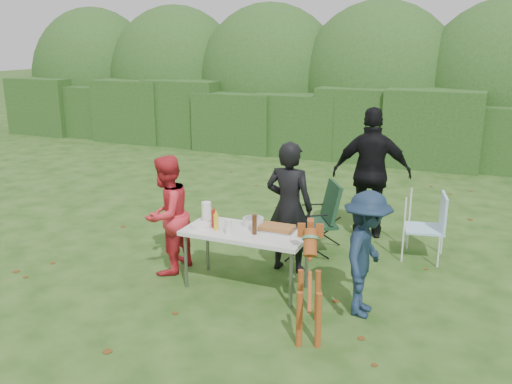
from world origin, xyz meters
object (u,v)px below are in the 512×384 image
at_px(folding_table, 246,235).
at_px(person_red_jacket, 167,215).
at_px(mustard_bottle, 216,222).
at_px(ketchup_bottle, 214,219).
at_px(lawn_chair, 424,226).
at_px(person_black_puffy, 372,173).
at_px(dog, 309,288).
at_px(paper_towel_roll, 206,212).
at_px(beer_bottle, 254,224).
at_px(camping_chair, 314,219).
at_px(child, 366,254).
at_px(person_cook, 289,207).

height_order(folding_table, person_red_jacket, person_red_jacket).
xyz_separation_m(mustard_bottle, ketchup_bottle, (-0.07, 0.07, 0.01)).
bearing_deg(lawn_chair, person_black_puffy, -45.38).
xyz_separation_m(person_black_puffy, dog, (0.03, -3.14, -0.49)).
xyz_separation_m(ketchup_bottle, paper_towel_roll, (-0.18, 0.15, 0.02)).
bearing_deg(beer_bottle, ketchup_bottle, 177.94).
height_order(person_black_puffy, paper_towel_roll, person_black_puffy).
xyz_separation_m(folding_table, dog, (1.03, -0.72, -0.18)).
bearing_deg(camping_chair, person_red_jacket, 8.88).
height_order(folding_table, ketchup_bottle, ketchup_bottle).
xyz_separation_m(child, paper_towel_roll, (-2.06, 0.19, 0.16)).
xyz_separation_m(child, mustard_bottle, (-1.81, -0.03, 0.13)).
bearing_deg(lawn_chair, person_red_jacket, 18.94).
xyz_separation_m(person_cook, mustard_bottle, (-0.63, -0.82, -0.02)).
bearing_deg(mustard_bottle, beer_bottle, 6.14).
height_order(child, dog, child).
distance_m(person_red_jacket, mustard_bottle, 0.82).
relative_size(folding_table, person_cook, 0.87).
distance_m(dog, mustard_bottle, 1.54).
xyz_separation_m(dog, lawn_chair, (0.84, 2.55, -0.03)).
bearing_deg(child, mustard_bottle, 91.36).
relative_size(folding_table, mustard_bottle, 7.50).
distance_m(folding_table, mustard_bottle, 0.39).
bearing_deg(mustard_bottle, person_cook, 52.47).
height_order(dog, paper_towel_roll, dog).
xyz_separation_m(ketchup_bottle, beer_bottle, (0.55, -0.02, 0.01)).
relative_size(folding_table, paper_towel_roll, 5.77).
height_order(folding_table, camping_chair, camping_chair).
distance_m(folding_table, lawn_chair, 2.63).
bearing_deg(lawn_chair, folding_table, 32.77).
bearing_deg(person_red_jacket, mustard_bottle, 81.64).
height_order(lawn_chair, paper_towel_roll, paper_towel_roll).
relative_size(person_black_puffy, lawn_chair, 2.12).
xyz_separation_m(folding_table, child, (1.47, -0.08, 0.02)).
relative_size(person_cook, child, 1.22).
xyz_separation_m(folding_table, mustard_bottle, (-0.34, -0.11, 0.15)).
distance_m(person_red_jacket, child, 2.62).
bearing_deg(dog, person_red_jacket, 52.86).
relative_size(ketchup_bottle, beer_bottle, 0.92).
bearing_deg(child, person_black_puffy, 10.89).
xyz_separation_m(person_red_jacket, dog, (2.18, -0.77, -0.27)).
xyz_separation_m(dog, camping_chair, (-0.60, 2.09, 0.02)).
height_order(person_cook, beer_bottle, person_cook).
distance_m(child, camping_chair, 1.79).
bearing_deg(person_black_puffy, paper_towel_roll, 42.78).
bearing_deg(paper_towel_roll, beer_bottle, -12.89).
bearing_deg(person_black_puffy, child, 87.85).
distance_m(folding_table, person_cook, 0.79).
distance_m(dog, beer_bottle, 1.17).
bearing_deg(person_cook, mustard_bottle, 53.73).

